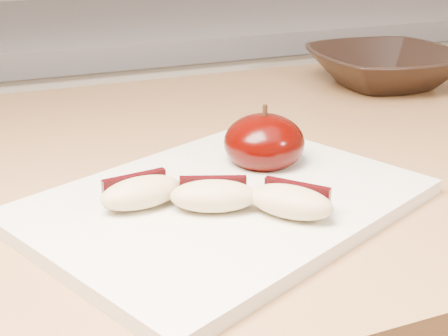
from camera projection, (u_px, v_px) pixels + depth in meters
name	position (u px, v px, depth m)	size (l,w,h in m)	color
back_cabinet	(112.00, 225.00, 1.43)	(2.40, 0.62, 0.94)	silver
cutting_board	(224.00, 202.00, 0.53)	(0.32, 0.23, 0.01)	silver
apple_half	(264.00, 143.00, 0.59)	(0.09, 0.09, 0.06)	black
apple_wedge_a	(141.00, 192.00, 0.50)	(0.07, 0.04, 0.03)	tan
apple_wedge_b	(213.00, 195.00, 0.50)	(0.08, 0.06, 0.03)	tan
apple_wedge_c	(291.00, 201.00, 0.49)	(0.07, 0.07, 0.03)	tan
bowl	(384.00, 67.00, 0.90)	(0.21, 0.21, 0.05)	black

